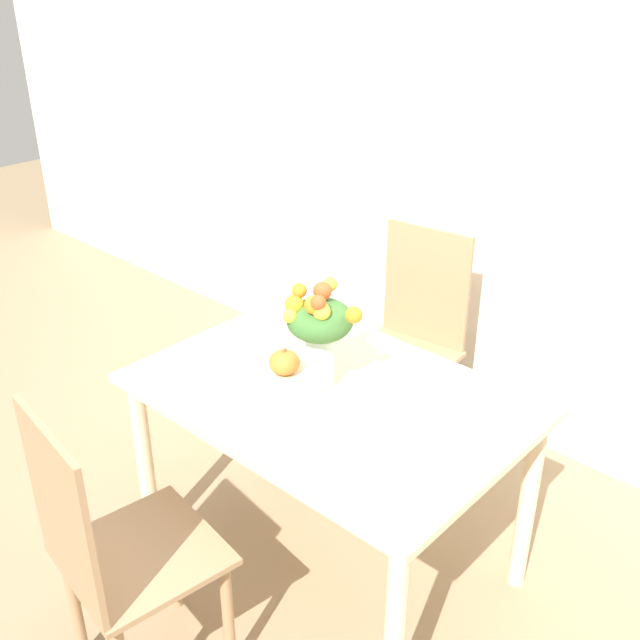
% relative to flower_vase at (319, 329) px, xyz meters
% --- Properties ---
extents(ground_plane, '(12.00, 12.00, 0.00)m').
position_rel_flower_vase_xyz_m(ground_plane, '(0.04, 0.00, -0.96)').
color(ground_plane, '#8E7556').
extents(wall_back, '(8.00, 0.06, 2.70)m').
position_rel_flower_vase_xyz_m(wall_back, '(0.04, 1.21, 0.39)').
color(wall_back, white).
rests_on(wall_back, ground_plane).
extents(dining_table, '(1.25, 0.86, 0.74)m').
position_rel_flower_vase_xyz_m(dining_table, '(0.04, 0.00, -0.32)').
color(dining_table, beige).
rests_on(dining_table, ground_plane).
extents(flower_vase, '(0.26, 0.22, 0.37)m').
position_rel_flower_vase_xyz_m(flower_vase, '(0.00, 0.00, 0.00)').
color(flower_vase, '#B2CCBC').
rests_on(flower_vase, dining_table).
extents(pumpkin, '(0.11, 0.11, 0.10)m').
position_rel_flower_vase_xyz_m(pumpkin, '(-0.15, -0.02, -0.17)').
color(pumpkin, orange).
rests_on(pumpkin, dining_table).
extents(dining_chair_near_window, '(0.46, 0.46, 1.00)m').
position_rel_flower_vase_xyz_m(dining_chair_near_window, '(-0.20, 0.79, -0.44)').
color(dining_chair_near_window, '#9E7A56').
rests_on(dining_chair_near_window, ground_plane).
extents(dining_chair_far_side, '(0.48, 0.48, 1.00)m').
position_rel_flower_vase_xyz_m(dining_chair_far_side, '(-0.07, -0.77, -0.44)').
color(dining_chair_far_side, '#9E7A56').
rests_on(dining_chair_far_side, ground_plane).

